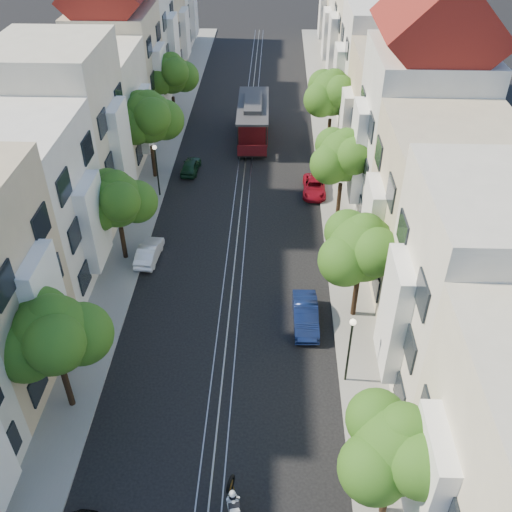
# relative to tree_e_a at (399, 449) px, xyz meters

# --- Properties ---
(ground) EXTENTS (200.00, 200.00, 0.00)m
(ground) POSITION_rel_tree_e_a_xyz_m (-7.26, 31.02, -4.40)
(ground) COLOR black
(ground) RESTS_ON ground
(sidewalk_east) EXTENTS (2.50, 80.00, 0.12)m
(sidewalk_east) POSITION_rel_tree_e_a_xyz_m (-0.01, 31.02, -4.34)
(sidewalk_east) COLOR gray
(sidewalk_east) RESTS_ON ground
(sidewalk_west) EXTENTS (2.50, 80.00, 0.12)m
(sidewalk_west) POSITION_rel_tree_e_a_xyz_m (-14.51, 31.02, -4.34)
(sidewalk_west) COLOR gray
(sidewalk_west) RESTS_ON ground
(rail_left) EXTENTS (0.06, 80.00, 0.02)m
(rail_left) POSITION_rel_tree_e_a_xyz_m (-7.81, 31.02, -4.39)
(rail_left) COLOR gray
(rail_left) RESTS_ON ground
(rail_slot) EXTENTS (0.06, 80.00, 0.02)m
(rail_slot) POSITION_rel_tree_e_a_xyz_m (-7.26, 31.02, -4.39)
(rail_slot) COLOR gray
(rail_slot) RESTS_ON ground
(rail_right) EXTENTS (0.06, 80.00, 0.02)m
(rail_right) POSITION_rel_tree_e_a_xyz_m (-6.71, 31.02, -4.39)
(rail_right) COLOR gray
(rail_right) RESTS_ON ground
(lane_line) EXTENTS (0.08, 80.00, 0.01)m
(lane_line) POSITION_rel_tree_e_a_xyz_m (-7.26, 31.02, -4.40)
(lane_line) COLOR tan
(lane_line) RESTS_ON ground
(townhouses_east) EXTENTS (7.75, 72.00, 12.00)m
(townhouses_east) POSITION_rel_tree_e_a_xyz_m (4.61, 30.94, 0.79)
(townhouses_east) COLOR beige
(townhouses_east) RESTS_ON ground
(townhouses_west) EXTENTS (7.75, 72.00, 11.76)m
(townhouses_west) POSITION_rel_tree_e_a_xyz_m (-19.13, 30.94, 0.68)
(townhouses_west) COLOR silver
(townhouses_west) RESTS_ON ground
(tree_e_a) EXTENTS (4.72, 3.87, 6.27)m
(tree_e_a) POSITION_rel_tree_e_a_xyz_m (0.00, 0.00, 0.00)
(tree_e_a) COLOR black
(tree_e_a) RESTS_ON ground
(tree_e_b) EXTENTS (4.93, 4.08, 6.68)m
(tree_e_b) POSITION_rel_tree_e_a_xyz_m (0.00, 12.00, 0.34)
(tree_e_b) COLOR black
(tree_e_b) RESTS_ON ground
(tree_e_c) EXTENTS (4.84, 3.99, 6.52)m
(tree_e_c) POSITION_rel_tree_e_a_xyz_m (0.00, 23.00, 0.20)
(tree_e_c) COLOR black
(tree_e_c) RESTS_ON ground
(tree_e_d) EXTENTS (5.01, 4.16, 6.85)m
(tree_e_d) POSITION_rel_tree_e_a_xyz_m (0.00, 34.00, 0.47)
(tree_e_d) COLOR black
(tree_e_d) RESTS_ON ground
(tree_w_a) EXTENTS (4.93, 4.08, 6.68)m
(tree_w_a) POSITION_rel_tree_e_a_xyz_m (-14.40, 5.00, 0.34)
(tree_w_a) COLOR black
(tree_w_a) RESTS_ON ground
(tree_w_b) EXTENTS (4.72, 3.87, 6.27)m
(tree_w_b) POSITION_rel_tree_e_a_xyz_m (-14.40, 17.00, 0.00)
(tree_w_b) COLOR black
(tree_w_b) RESTS_ON ground
(tree_w_c) EXTENTS (5.13, 4.28, 7.09)m
(tree_w_c) POSITION_rel_tree_e_a_xyz_m (-14.40, 28.00, 0.67)
(tree_w_c) COLOR black
(tree_w_c) RESTS_ON ground
(tree_w_d) EXTENTS (4.84, 3.99, 6.52)m
(tree_w_d) POSITION_rel_tree_e_a_xyz_m (-14.40, 39.00, 0.20)
(tree_w_d) COLOR black
(tree_w_d) RESTS_ON ground
(lamp_east) EXTENTS (0.32, 0.32, 4.16)m
(lamp_east) POSITION_rel_tree_e_a_xyz_m (-0.96, 7.02, -1.55)
(lamp_east) COLOR black
(lamp_east) RESTS_ON ground
(lamp_west) EXTENTS (0.32, 0.32, 4.16)m
(lamp_west) POSITION_rel_tree_e_a_xyz_m (-13.56, 25.02, -1.55)
(lamp_west) COLOR black
(lamp_west) RESTS_ON ground
(sportbike_rider) EXTENTS (0.72, 2.24, 1.56)m
(sportbike_rider) POSITION_rel_tree_e_a_xyz_m (-6.18, -0.41, -3.51)
(sportbike_rider) COLOR black
(sportbike_rider) RESTS_ON ground
(cable_car) EXTENTS (2.85, 8.74, 3.34)m
(cable_car) POSITION_rel_tree_e_a_xyz_m (-6.76, 35.45, -2.42)
(cable_car) COLOR black
(cable_car) RESTS_ON ground
(parked_car_e_mid) EXTENTS (1.47, 3.95, 1.29)m
(parked_car_e_mid) POSITION_rel_tree_e_a_xyz_m (-2.86, 11.22, -3.75)
(parked_car_e_mid) COLOR #0C173F
(parked_car_e_mid) RESTS_ON ground
(parked_car_e_far) EXTENTS (1.89, 3.87, 1.06)m
(parked_car_e_far) POSITION_rel_tree_e_a_xyz_m (-1.66, 25.98, -3.87)
(parked_car_e_far) COLOR maroon
(parked_car_e_far) RESTS_ON ground
(parked_car_w_mid) EXTENTS (1.46, 3.54, 1.14)m
(parked_car_w_mid) POSITION_rel_tree_e_a_xyz_m (-12.86, 17.01, -3.83)
(parked_car_w_mid) COLOR white
(parked_car_w_mid) RESTS_ON ground
(parked_car_w_far) EXTENTS (1.54, 3.34, 1.11)m
(parked_car_w_far) POSITION_rel_tree_e_a_xyz_m (-11.66, 29.03, -3.84)
(parked_car_w_far) COLOR #153420
(parked_car_w_far) RESTS_ON ground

